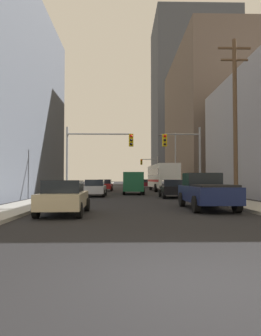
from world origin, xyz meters
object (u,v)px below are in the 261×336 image
Objects in this scene: sedan_beige at (64,197)px; sedan_black at (172,189)px; sedan_maroon at (147,183)px; traffic_signal_near_left at (97,149)px; sedan_red at (105,185)px; city_bus at (162,176)px; traffic_signal_far_right at (150,166)px; cargo_van_green at (133,182)px; sedan_silver at (95,188)px; traffic_signal_near_right at (184,150)px; pickup_truck_navy at (206,191)px.

sedan_beige is 13.97m from sedan_black.
traffic_signal_near_left is (-6.53, -30.13, 3.36)m from sedan_maroon.
sedan_red is 15.08m from traffic_signal_near_left.
traffic_signal_far_right reaches higher than city_bus.
sedan_beige is at bearing -99.20° from sedan_maroon.
sedan_beige is 0.71× the size of traffic_signal_near_left.
sedan_black is 0.71× the size of traffic_signal_near_left.
sedan_maroon is at bearing 77.78° from traffic_signal_near_left.
cargo_van_green is 27.66m from traffic_signal_far_right.
traffic_signal_near_right is (7.71, -1.79, 3.25)m from sedan_silver.
traffic_signal_far_right is (-0.03, 33.39, 0.00)m from traffic_signal_near_right.
traffic_signal_far_right reaches higher than pickup_truck_navy.
sedan_black is at bearing -16.10° from sedan_silver.
traffic_signal_far_right is (7.54, 18.69, 3.25)m from sedan_red.
cargo_van_green is 24.19m from sedan_maroon.
traffic_signal_far_right is at bearing 76.35° from sedan_silver.
cargo_van_green is at bearing -98.57° from traffic_signal_far_right.
cargo_van_green is 9.21m from sedan_red.
sedan_beige and sedan_red have the same top height.
sedan_red is (-3.43, 8.53, -0.52)m from cargo_van_green.
pickup_truck_navy is at bearing -56.78° from traffic_signal_near_left.
sedan_silver is at bearing -90.63° from sedan_red.
sedan_red is at bearing 113.77° from sedan_black.
traffic_signal_near_left reaches higher than sedan_silver.
cargo_van_green is at bearing 78.91° from sedan_beige.
sedan_maroon is at bearing 82.28° from cargo_van_green.
sedan_maroon is at bearing 80.80° from sedan_beige.
sedan_black is 16.22m from sedan_red.
sedan_red is at bearing 177.60° from city_bus.
sedan_silver is (0.06, 14.16, 0.00)m from sedan_beige.
sedan_black is 1.00× the size of sedan_red.
sedan_silver is (-3.57, -4.39, -0.52)m from cargo_van_green.
sedan_maroon is (-0.07, 40.20, -0.16)m from pickup_truck_navy.
traffic_signal_near_right is (1.03, 0.14, 3.25)m from sedan_black.
traffic_signal_near_left is 7.41m from traffic_signal_near_right.
city_bus is at bearing 58.80° from sedan_silver.
pickup_truck_navy is at bearing -91.74° from city_bus.
sedan_beige is (-6.95, -2.31, -0.16)m from pickup_truck_navy.
sedan_beige is 46.53m from traffic_signal_far_right.
sedan_maroon is at bearing 89.73° from sedan_black.
pickup_truck_navy is 40.20m from sedan_maroon.
sedan_maroon is (3.25, 23.96, -0.52)m from cargo_van_green.
sedan_silver is (-6.89, 11.85, -0.16)m from pickup_truck_navy.
sedan_silver is (-6.68, 1.93, 0.00)m from sedan_black.
sedan_beige is (-3.64, -18.55, -0.52)m from cargo_van_green.
cargo_van_green is 7.05m from sedan_black.
sedan_black is at bearing -63.81° from cargo_van_green.
traffic_signal_near_right reaches higher than city_bus.
sedan_maroon is 31.01m from traffic_signal_near_left.
traffic_signal_near_left is at bearing -102.22° from sedan_maroon.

